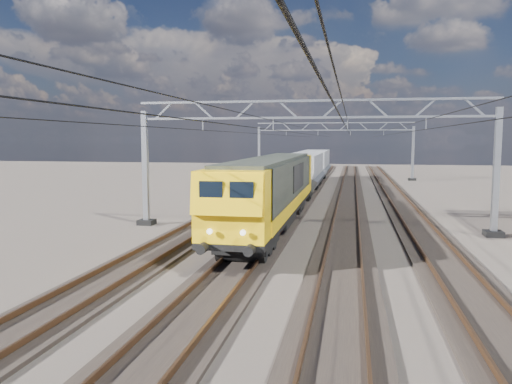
% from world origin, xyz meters
% --- Properties ---
extents(ground, '(160.00, 160.00, 0.00)m').
position_xyz_m(ground, '(0.00, 0.00, 0.00)').
color(ground, black).
rests_on(ground, ground).
extents(track_outer_west, '(2.60, 140.00, 0.30)m').
position_xyz_m(track_outer_west, '(-6.00, 0.00, 0.07)').
color(track_outer_west, black).
rests_on(track_outer_west, ground).
extents(track_loco, '(2.60, 140.00, 0.30)m').
position_xyz_m(track_loco, '(-2.00, 0.00, 0.07)').
color(track_loco, black).
rests_on(track_loco, ground).
extents(track_inner_east, '(2.60, 140.00, 0.30)m').
position_xyz_m(track_inner_east, '(2.00, 0.00, 0.07)').
color(track_inner_east, black).
rests_on(track_inner_east, ground).
extents(track_outer_east, '(2.60, 140.00, 0.30)m').
position_xyz_m(track_outer_east, '(6.00, 0.00, 0.07)').
color(track_outer_east, black).
rests_on(track_outer_east, ground).
extents(catenary_gantry_mid, '(19.90, 0.90, 7.11)m').
position_xyz_m(catenary_gantry_mid, '(0.00, 4.00, 3.91)').
color(catenary_gantry_mid, '#969BA4').
rests_on(catenary_gantry_mid, ground).
extents(catenary_gantry_far, '(19.90, 0.90, 7.11)m').
position_xyz_m(catenary_gantry_far, '(0.00, 40.00, 3.91)').
color(catenary_gantry_far, '#969BA4').
rests_on(catenary_gantry_far, ground).
extents(overhead_wires, '(12.03, 140.00, 0.53)m').
position_xyz_m(overhead_wires, '(0.00, 8.00, 5.75)').
color(overhead_wires, black).
rests_on(overhead_wires, ground).
extents(locomotive, '(2.76, 21.10, 3.62)m').
position_xyz_m(locomotive, '(-2.00, 3.73, 2.33)').
color(locomotive, black).
rests_on(locomotive, ground).
extents(hopper_wagon_lead, '(3.38, 13.00, 3.25)m').
position_xyz_m(hopper_wagon_lead, '(-2.00, 21.43, 2.23)').
color(hopper_wagon_lead, black).
rests_on(hopper_wagon_lead, ground).
extents(hopper_wagon_mid, '(3.38, 13.00, 3.25)m').
position_xyz_m(hopper_wagon_mid, '(-2.00, 35.63, 2.23)').
color(hopper_wagon_mid, black).
rests_on(hopper_wagon_mid, ground).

